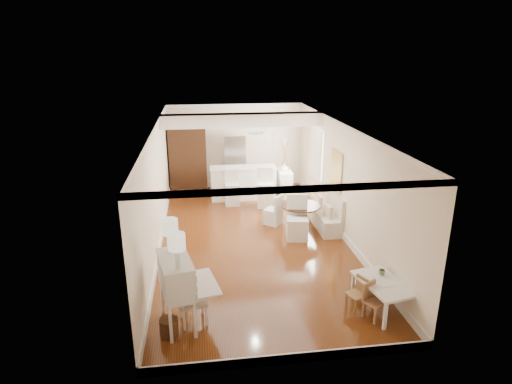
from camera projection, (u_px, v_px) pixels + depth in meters
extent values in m
plane|color=brown|center=(253.00, 239.00, 10.63)|extent=(9.00, 9.00, 0.00)
cube|color=white|center=(252.00, 127.00, 9.75)|extent=(4.50, 9.00, 0.04)
cube|color=white|center=(235.00, 146.00, 14.42)|extent=(4.50, 0.04, 2.80)
cube|color=white|center=(294.00, 282.00, 5.96)|extent=(4.50, 0.04, 2.80)
cube|color=white|center=(156.00, 189.00, 9.90)|extent=(0.04, 9.00, 2.80)
cube|color=white|center=(343.00, 182.00, 10.48)|extent=(0.04, 9.00, 2.80)
cube|color=white|center=(242.00, 120.00, 11.87)|extent=(4.50, 0.45, 0.36)
cube|color=tan|center=(336.00, 171.00, 10.90)|extent=(0.04, 0.84, 1.04)
cube|color=white|center=(317.00, 154.00, 12.69)|extent=(0.04, 1.10, 1.40)
cylinder|color=#381E11|center=(199.00, 134.00, 14.10)|extent=(0.30, 0.03, 0.30)
cylinder|color=white|center=(255.00, 133.00, 9.29)|extent=(0.36, 0.36, 0.08)
cube|color=silver|center=(177.00, 292.00, 7.13)|extent=(1.17, 1.18, 1.25)
cube|color=silver|center=(193.00, 301.00, 7.27)|extent=(0.55, 0.55, 0.84)
cylinder|color=#532F19|center=(169.00, 327.00, 7.00)|extent=(0.40, 0.40, 0.31)
cube|color=white|center=(382.00, 296.00, 7.65)|extent=(0.89, 1.24, 0.57)
cube|color=olive|center=(356.00, 294.00, 7.66)|extent=(0.40, 0.40, 0.63)
cube|color=#AC7D4E|center=(360.00, 282.00, 8.14)|extent=(0.35, 0.35, 0.54)
cube|color=#A56F4B|center=(375.00, 301.00, 7.40)|extent=(0.44, 0.44, 0.67)
cube|color=silver|center=(325.00, 210.00, 11.20)|extent=(0.52, 1.60, 0.98)
cylinder|color=#412415|center=(300.00, 217.00, 11.08)|extent=(1.21, 1.21, 0.69)
cube|color=white|center=(297.00, 218.00, 10.52)|extent=(0.59, 0.61, 1.09)
cube|color=silver|center=(273.00, 209.00, 11.44)|extent=(0.57, 0.57, 0.83)
cube|color=white|center=(243.00, 183.00, 13.40)|extent=(2.05, 0.65, 1.03)
cube|color=silver|center=(232.00, 188.00, 12.84)|extent=(0.43, 0.43, 1.06)
cube|color=white|center=(265.00, 188.00, 12.67)|extent=(0.52, 0.52, 1.16)
cube|color=#381E11|center=(188.00, 157.00, 13.99)|extent=(1.20, 0.60, 2.30)
imported|color=silver|center=(246.00, 162.00, 14.29)|extent=(0.75, 0.65, 1.80)
cube|color=white|center=(285.00, 183.00, 13.72)|extent=(0.42, 0.89, 0.83)
imported|color=#5C9054|center=(382.00, 272.00, 7.81)|extent=(0.16, 0.16, 0.09)
imported|color=white|center=(284.00, 167.00, 13.54)|extent=(0.24, 0.24, 0.22)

